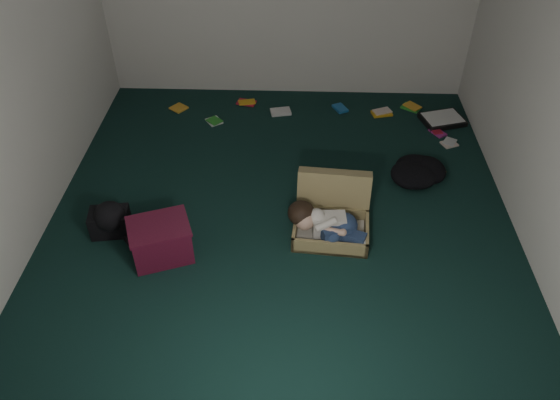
{
  "coord_description": "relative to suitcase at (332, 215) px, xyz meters",
  "views": [
    {
      "loc": [
        0.12,
        -3.49,
        3.2
      ],
      "look_at": [
        0.0,
        -0.15,
        0.35
      ],
      "focal_mm": 35.0,
      "sensor_mm": 36.0,
      "label": 1
    }
  ],
  "objects": [
    {
      "name": "floor",
      "position": [
        -0.43,
        0.08,
        -0.14
      ],
      "size": [
        4.5,
        4.5,
        0.0
      ],
      "primitive_type": "plane",
      "color": "black",
      "rests_on": "ground"
    },
    {
      "name": "paper_tray",
      "position": [
        1.27,
        1.71,
        -0.11
      ],
      "size": [
        0.51,
        0.44,
        0.06
      ],
      "rotation": [
        0.0,
        0.0,
        0.29
      ],
      "color": "black",
      "rests_on": "floor"
    },
    {
      "name": "clothing_pile",
      "position": [
        0.82,
        0.73,
        -0.06
      ],
      "size": [
        0.57,
        0.52,
        0.15
      ],
      "primitive_type": null,
      "rotation": [
        0.0,
        0.0,
        0.33
      ],
      "color": "black",
      "rests_on": "floor"
    },
    {
      "name": "person",
      "position": [
        -0.06,
        -0.15,
        0.04
      ],
      "size": [
        0.66,
        0.36,
        0.28
      ],
      "rotation": [
        0.0,
        0.0,
        -0.09
      ],
      "color": "beige",
      "rests_on": "suitcase"
    },
    {
      "name": "suitcase",
      "position": [
        0.0,
        0.0,
        0.0
      ],
      "size": [
        0.67,
        0.65,
        0.45
      ],
      "rotation": [
        0.0,
        0.0,
        -0.09
      ],
      "color": "#958452",
      "rests_on": "floor"
    },
    {
      "name": "wall_left",
      "position": [
        -2.43,
        0.08,
        1.16
      ],
      "size": [
        0.0,
        4.5,
        4.5
      ],
      "primitive_type": "plane",
      "rotation": [
        1.57,
        0.0,
        1.57
      ],
      "color": "silver",
      "rests_on": "ground"
    },
    {
      "name": "book_scatter",
      "position": [
        0.2,
        1.67,
        -0.13
      ],
      "size": [
        3.11,
        1.42,
        0.02
      ],
      "color": "gold",
      "rests_on": "floor"
    },
    {
      "name": "backpack",
      "position": [
        -1.85,
        -0.13,
        -0.02
      ],
      "size": [
        0.44,
        0.37,
        0.24
      ],
      "primitive_type": null,
      "rotation": [
        0.0,
        0.0,
        0.14
      ],
      "color": "black",
      "rests_on": "floor"
    },
    {
      "name": "maroon_bin",
      "position": [
        -1.37,
        -0.38,
        0.03
      ],
      "size": [
        0.57,
        0.51,
        0.33
      ],
      "rotation": [
        0.0,
        0.0,
        0.35
      ],
      "color": "#4C0F22",
      "rests_on": "floor"
    },
    {
      "name": "wall_front",
      "position": [
        -0.43,
        -2.17,
        1.16
      ],
      "size": [
        4.5,
        0.0,
        4.5
      ],
      "primitive_type": "plane",
      "rotation": [
        -1.57,
        0.0,
        0.0
      ],
      "color": "silver",
      "rests_on": "ground"
    }
  ]
}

